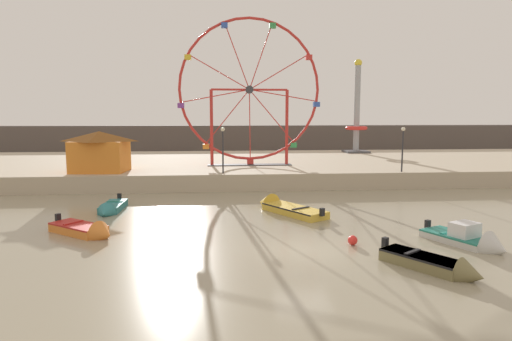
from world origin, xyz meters
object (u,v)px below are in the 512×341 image
(motorboat_teal_painted, at_px, (111,208))
(ferris_wheel_red_frame, at_px, (249,92))
(promenade_lamp_near, at_px, (403,142))
(motorboat_olive_wood, at_px, (437,265))
(drop_tower_steel_tower, at_px, (357,119))
(motorboat_orange_hull, at_px, (87,230))
(carnival_booth_orange_canopy, at_px, (100,151))
(motorboat_mustard_yellow, at_px, (282,207))
(motorboat_pale_grey, at_px, (472,240))
(promenade_lamp_far, at_px, (223,143))
(mooring_buoy_orange, at_px, (353,240))

(motorboat_teal_painted, xyz_separation_m, ferris_wheel_red_frame, (9.40, 12.68, 7.71))
(ferris_wheel_red_frame, height_order, promenade_lamp_near, ferris_wheel_red_frame)
(motorboat_olive_wood, relative_size, drop_tower_steel_tower, 0.34)
(motorboat_orange_hull, distance_m, drop_tower_steel_tower, 38.70)
(drop_tower_steel_tower, xyz_separation_m, carnival_booth_orange_canopy, (-26.30, -16.25, -2.38))
(motorboat_mustard_yellow, xyz_separation_m, drop_tower_steel_tower, (12.93, 25.86, 5.18))
(motorboat_orange_hull, bearing_deg, ferris_wheel_red_frame, 99.93)
(ferris_wheel_red_frame, height_order, drop_tower_steel_tower, ferris_wheel_red_frame)
(motorboat_orange_hull, bearing_deg, drop_tower_steel_tower, 89.97)
(motorboat_mustard_yellow, distance_m, carnival_booth_orange_canopy, 16.70)
(motorboat_pale_grey, xyz_separation_m, motorboat_teal_painted, (-17.90, 8.58, -0.05))
(motorboat_orange_hull, xyz_separation_m, ferris_wheel_red_frame, (9.27, 17.91, 7.68))
(motorboat_teal_painted, distance_m, promenade_lamp_far, 10.66)
(motorboat_olive_wood, xyz_separation_m, motorboat_teal_painted, (-14.74, 11.48, -0.04))
(motorboat_mustard_yellow, relative_size, drop_tower_steel_tower, 0.49)
(motorboat_mustard_yellow, bearing_deg, promenade_lamp_far, -7.92)
(motorboat_teal_painted, distance_m, ferris_wheel_red_frame, 17.57)
(motorboat_teal_painted, relative_size, promenade_lamp_far, 1.11)
(motorboat_mustard_yellow, bearing_deg, mooring_buoy_orange, 164.51)
(motorboat_mustard_yellow, height_order, motorboat_orange_hull, motorboat_mustard_yellow)
(ferris_wheel_red_frame, relative_size, promenade_lamp_far, 3.64)
(motorboat_olive_wood, bearing_deg, drop_tower_steel_tower, 132.64)
(motorboat_pale_grey, bearing_deg, drop_tower_steel_tower, 146.23)
(motorboat_olive_wood, height_order, carnival_booth_orange_canopy, carnival_booth_orange_canopy)
(motorboat_pale_grey, bearing_deg, mooring_buoy_orange, -121.85)
(motorboat_pale_grey, bearing_deg, motorboat_mustard_yellow, -161.60)
(ferris_wheel_red_frame, height_order, promenade_lamp_far, ferris_wheel_red_frame)
(motorboat_pale_grey, height_order, carnival_booth_orange_canopy, carnival_booth_orange_canopy)
(motorboat_olive_wood, xyz_separation_m, promenade_lamp_near, (6.56, 18.44, 3.45))
(carnival_booth_orange_canopy, distance_m, mooring_buoy_orange, 23.15)
(motorboat_pale_grey, distance_m, ferris_wheel_red_frame, 24.14)
(motorboat_orange_hull, relative_size, promenade_lamp_near, 1.08)
(drop_tower_steel_tower, distance_m, carnival_booth_orange_canopy, 31.00)
(motorboat_teal_painted, height_order, carnival_booth_orange_canopy, carnival_booth_orange_canopy)
(promenade_lamp_far, bearing_deg, motorboat_olive_wood, -67.43)
(motorboat_olive_wood, height_order, drop_tower_steel_tower, drop_tower_steel_tower)
(mooring_buoy_orange, bearing_deg, ferris_wheel_red_frame, 98.91)
(mooring_buoy_orange, bearing_deg, drop_tower_steel_tower, 72.03)
(promenade_lamp_near, bearing_deg, carnival_booth_orange_canopy, 175.09)
(carnival_booth_orange_canopy, bearing_deg, motorboat_olive_wood, -44.84)
(promenade_lamp_near, distance_m, promenade_lamp_far, 14.37)
(motorboat_teal_painted, height_order, motorboat_mustard_yellow, motorboat_mustard_yellow)
(motorboat_olive_wood, bearing_deg, motorboat_pale_grey, 98.43)
(carnival_booth_orange_canopy, bearing_deg, promenade_lamp_far, -5.53)
(motorboat_teal_painted, xyz_separation_m, mooring_buoy_orange, (12.63, -7.90, -0.00))
(motorboat_pale_grey, bearing_deg, carnival_booth_orange_canopy, -154.80)
(promenade_lamp_near, bearing_deg, mooring_buoy_orange, -120.26)
(ferris_wheel_red_frame, bearing_deg, promenade_lamp_near, -25.71)
(ferris_wheel_red_frame, height_order, carnival_booth_orange_canopy, ferris_wheel_red_frame)
(motorboat_olive_wood, bearing_deg, carnival_booth_orange_canopy, -173.41)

